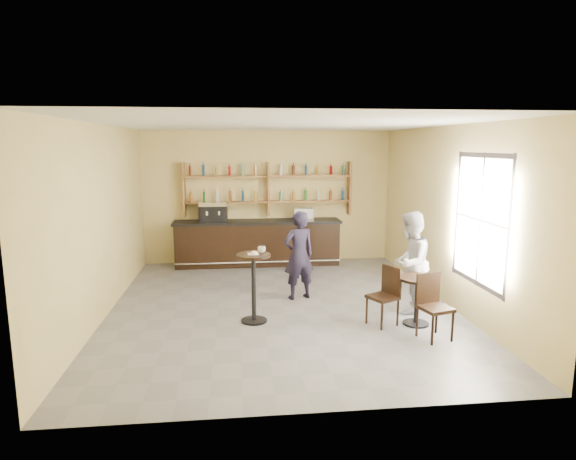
{
  "coord_description": "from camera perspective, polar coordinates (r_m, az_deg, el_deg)",
  "views": [
    {
      "loc": [
        -0.79,
        -8.21,
        2.85
      ],
      "look_at": [
        0.2,
        0.8,
        1.25
      ],
      "focal_mm": 30.0,
      "sensor_mm": 36.0,
      "label": 1
    }
  ],
  "objects": [
    {
      "name": "donut",
      "position": [
        7.71,
        -4.06,
        -2.7
      ],
      "size": [
        0.12,
        0.12,
        0.04
      ],
      "primitive_type": "torus",
      "rotation": [
        0.0,
        0.0,
        0.04
      ],
      "color": "#C58F48",
      "rests_on": "napkin"
    },
    {
      "name": "cup_cafe",
      "position": [
        7.94,
        15.5,
        -5.07
      ],
      "size": [
        0.1,
        0.1,
        0.09
      ],
      "primitive_type": "imported",
      "rotation": [
        0.0,
        0.0,
        -0.04
      ],
      "color": "white",
      "rests_on": "cafe_table"
    },
    {
      "name": "shelf_unit",
      "position": [
        11.65,
        -2.36,
        4.89
      ],
      "size": [
        4.0,
        0.26,
        1.4
      ],
      "primitive_type": null,
      "color": "brown",
      "rests_on": "wall_back"
    },
    {
      "name": "chair_south",
      "position": [
        7.51,
        17.07,
        -8.77
      ],
      "size": [
        0.52,
        0.52,
        0.98
      ],
      "primitive_type": null,
      "rotation": [
        0.0,
        0.0,
        0.27
      ],
      "color": "black",
      "rests_on": "floor"
    },
    {
      "name": "ceiling",
      "position": [
        8.25,
        -0.79,
        12.44
      ],
      "size": [
        7.0,
        7.0,
        0.0
      ],
      "primitive_type": "plane",
      "rotation": [
        3.14,
        0.0,
        0.0
      ],
      "color": "white",
      "rests_on": "wall_back"
    },
    {
      "name": "bar_counter",
      "position": [
        11.6,
        -3.62,
        -1.5
      ],
      "size": [
        3.97,
        0.78,
        1.08
      ],
      "primitive_type": null,
      "color": "black",
      "rests_on": "floor"
    },
    {
      "name": "wall_left",
      "position": [
        8.59,
        -21.1,
        0.97
      ],
      "size": [
        0.0,
        7.0,
        7.0
      ],
      "primitive_type": "plane",
      "rotation": [
        1.57,
        0.0,
        1.57
      ],
      "color": "#D4BE78",
      "rests_on": "floor"
    },
    {
      "name": "pastry_case",
      "position": [
        11.59,
        1.76,
        1.91
      ],
      "size": [
        0.52,
        0.44,
        0.28
      ],
      "primitive_type": null,
      "rotation": [
        0.0,
        0.0,
        -0.15
      ],
      "color": "silver",
      "rests_on": "bar_counter"
    },
    {
      "name": "cafe_table",
      "position": [
        8.05,
        15.02,
        -8.12
      ],
      "size": [
        0.78,
        0.78,
        0.79
      ],
      "primitive_type": null,
      "rotation": [
        0.0,
        0.0,
        -0.3
      ],
      "color": "black",
      "rests_on": "floor"
    },
    {
      "name": "man_main",
      "position": [
        8.96,
        1.27,
        -3.0
      ],
      "size": [
        0.7,
        0.56,
        1.67
      ],
      "primitive_type": "imported",
      "rotation": [
        0.0,
        0.0,
        3.43
      ],
      "color": "black",
      "rests_on": "floor"
    },
    {
      "name": "chair_west",
      "position": [
        7.89,
        11.15,
        -7.73
      ],
      "size": [
        0.55,
        0.55,
        0.94
      ],
      "primitive_type": null,
      "rotation": [
        0.0,
        0.0,
        -1.11
      ],
      "color": "black",
      "rests_on": "floor"
    },
    {
      "name": "liquor_bottles",
      "position": [
        11.64,
        -2.37,
        5.72
      ],
      "size": [
        3.68,
        0.1,
        1.0
      ],
      "primitive_type": null,
      "color": "#8C5919",
      "rests_on": "shelf_unit"
    },
    {
      "name": "floor",
      "position": [
        8.73,
        -0.74,
        -9.05
      ],
      "size": [
        7.0,
        7.0,
        0.0
      ],
      "primitive_type": "plane",
      "color": "slate",
      "rests_on": "ground"
    },
    {
      "name": "window_frame",
      "position": [
        8.04,
        21.82,
        1.07
      ],
      "size": [
        0.04,
        1.7,
        2.1
      ],
      "primitive_type": null,
      "color": "black",
      "rests_on": "wall_right"
    },
    {
      "name": "wall_front",
      "position": [
        4.94,
        3.13,
        -4.69
      ],
      "size": [
        7.0,
        0.0,
        7.0
      ],
      "primitive_type": "plane",
      "rotation": [
        -1.57,
        0.0,
        0.0
      ],
      "color": "#D4BE78",
      "rests_on": "floor"
    },
    {
      "name": "napkin",
      "position": [
        7.72,
        -4.13,
        -2.84
      ],
      "size": [
        0.18,
        0.18,
        0.0
      ],
      "primitive_type": "cube",
      "rotation": [
        0.0,
        0.0,
        0.08
      ],
      "color": "white",
      "rests_on": "pedestal_table"
    },
    {
      "name": "window_pane",
      "position": [
        8.05,
        21.86,
        1.07
      ],
      "size": [
        0.0,
        2.0,
        2.0
      ],
      "primitive_type": "plane",
      "rotation": [
        1.57,
        0.0,
        -1.57
      ],
      "color": "white",
      "rests_on": "wall_right"
    },
    {
      "name": "patron_second",
      "position": [
        8.49,
        14.22,
        -3.75
      ],
      "size": [
        1.04,
        1.08,
        1.75
      ],
      "primitive_type": "imported",
      "rotation": [
        0.0,
        0.0,
        -2.22
      ],
      "color": "#A6A6AB",
      "rests_on": "floor"
    },
    {
      "name": "pedestal_table",
      "position": [
        7.87,
        -4.08,
        -6.89
      ],
      "size": [
        0.67,
        0.67,
        1.13
      ],
      "primitive_type": null,
      "rotation": [
        0.0,
        0.0,
        0.25
      ],
      "color": "black",
      "rests_on": "floor"
    },
    {
      "name": "cup_pedestal",
      "position": [
        7.81,
        -3.14,
        -2.32
      ],
      "size": [
        0.13,
        0.13,
        0.1
      ],
      "primitive_type": "imported",
      "rotation": [
        0.0,
        0.0,
        0.06
      ],
      "color": "white",
      "rests_on": "pedestal_table"
    },
    {
      "name": "espresso_machine",
      "position": [
        11.48,
        -8.84,
        2.17
      ],
      "size": [
        0.66,
        0.44,
        0.46
      ],
      "primitive_type": null,
      "rotation": [
        0.0,
        0.0,
        -0.03
      ],
      "color": "black",
      "rests_on": "bar_counter"
    },
    {
      "name": "wall_right",
      "position": [
        9.13,
        18.34,
        1.63
      ],
      "size": [
        0.0,
        7.0,
        7.0
      ],
      "primitive_type": "plane",
      "rotation": [
        1.57,
        0.0,
        -1.57
      ],
      "color": "#D4BE78",
      "rests_on": "floor"
    },
    {
      "name": "wall_back",
      "position": [
        11.8,
        -2.4,
        3.93
      ],
      "size": [
        7.0,
        0.0,
        7.0
      ],
      "primitive_type": "plane",
      "rotation": [
        1.57,
        0.0,
        0.0
      ],
      "color": "#D4BE78",
      "rests_on": "floor"
    }
  ]
}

